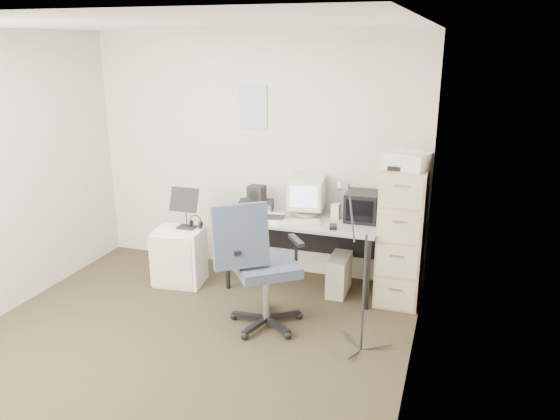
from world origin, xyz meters
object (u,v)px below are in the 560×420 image
(office_chair, at_px, (266,265))
(side_cart, at_px, (180,256))
(filing_cabinet, at_px, (402,235))
(desk, at_px, (303,252))

(office_chair, distance_m, side_cart, 1.29)
(filing_cabinet, height_order, desk, filing_cabinet)
(filing_cabinet, xyz_separation_m, office_chair, (-1.03, -0.90, -0.08))
(filing_cabinet, relative_size, desk, 0.87)
(filing_cabinet, xyz_separation_m, side_cart, (-2.17, -0.36, -0.36))
(filing_cabinet, height_order, side_cart, filing_cabinet)
(desk, distance_m, office_chair, 0.90)
(desk, distance_m, side_cart, 1.26)
(desk, height_order, office_chair, office_chair)
(filing_cabinet, relative_size, office_chair, 1.14)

